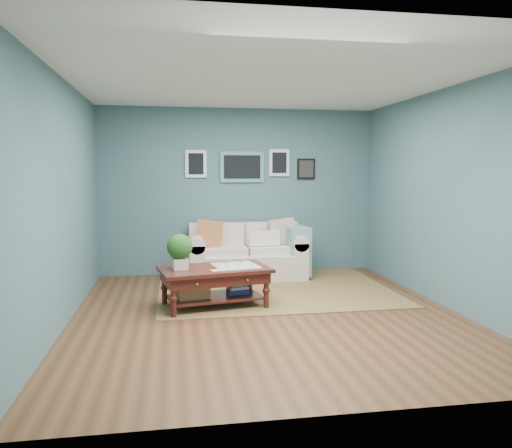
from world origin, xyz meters
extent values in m
plane|color=brown|center=(0.00, 0.00, 0.00)|extent=(5.00, 5.00, 0.00)
plane|color=white|center=(0.00, 0.00, 2.70)|extent=(5.00, 5.00, 0.00)
cube|color=#45696F|center=(0.00, 2.50, 1.35)|extent=(4.50, 0.02, 2.70)
cube|color=#45696F|center=(0.00, -2.50, 1.35)|extent=(4.50, 0.02, 2.70)
cube|color=#45696F|center=(-2.25, 0.00, 1.35)|extent=(0.02, 5.00, 2.70)
cube|color=#45696F|center=(2.25, 0.00, 1.35)|extent=(0.02, 5.00, 2.70)
cube|color=#578C92|center=(0.05, 2.48, 1.75)|extent=(0.72, 0.03, 0.50)
cube|color=black|center=(0.05, 2.46, 1.75)|extent=(0.60, 0.01, 0.38)
cube|color=white|center=(-0.70, 2.48, 1.80)|extent=(0.34, 0.03, 0.44)
cube|color=white|center=(0.67, 2.48, 1.82)|extent=(0.34, 0.03, 0.44)
cube|color=black|center=(1.13, 2.48, 1.72)|extent=(0.30, 0.03, 0.34)
cube|color=brown|center=(0.33, 1.20, 0.01)|extent=(3.24, 2.59, 0.01)
cube|color=white|center=(0.05, 1.99, 0.20)|extent=(1.34, 0.83, 0.40)
cube|color=white|center=(0.05, 2.31, 0.62)|extent=(1.76, 0.21, 0.45)
cube|color=white|center=(-0.74, 1.99, 0.29)|extent=(0.23, 0.83, 0.59)
cube|color=white|center=(0.83, 1.99, 0.29)|extent=(0.23, 0.83, 0.59)
cylinder|color=white|center=(-0.74, 1.99, 0.59)|extent=(0.25, 0.83, 0.25)
cylinder|color=white|center=(0.83, 1.99, 0.59)|extent=(0.25, 0.83, 0.25)
cube|color=white|center=(-0.31, 1.93, 0.46)|extent=(0.68, 0.53, 0.12)
cube|color=white|center=(0.41, 1.93, 0.46)|extent=(0.68, 0.53, 0.12)
cube|color=white|center=(-0.31, 2.20, 0.69)|extent=(0.68, 0.11, 0.34)
cube|color=white|center=(0.41, 2.20, 0.69)|extent=(0.68, 0.11, 0.34)
cube|color=#D9653D|center=(-0.54, 1.94, 0.73)|extent=(0.46, 0.16, 0.45)
cube|color=#C0B1A2|center=(0.62, 2.01, 0.73)|extent=(0.45, 0.17, 0.44)
cube|color=#EEE4CD|center=(0.31, 1.90, 0.64)|extent=(0.47, 0.11, 0.23)
cube|color=#73ABA8|center=(0.83, 1.88, 0.44)|extent=(0.32, 0.52, 0.76)
cube|color=#34120E|center=(-0.58, 0.42, 0.47)|extent=(1.44, 1.00, 0.04)
cube|color=#34120E|center=(-0.58, 0.42, 0.38)|extent=(1.34, 0.90, 0.13)
cube|color=#34120E|center=(-0.58, 0.42, 0.12)|extent=(1.21, 0.77, 0.03)
sphere|color=gold|center=(-0.82, 0.01, 0.38)|extent=(0.03, 0.03, 0.03)
sphere|color=gold|center=(-0.22, 0.13, 0.38)|extent=(0.03, 0.03, 0.03)
cylinder|color=#34120E|center=(-1.09, 0.02, 0.23)|extent=(0.07, 0.07, 0.45)
cylinder|color=#34120E|center=(0.03, 0.23, 0.23)|extent=(0.07, 0.07, 0.45)
cylinder|color=#34120E|center=(-1.20, 0.60, 0.23)|extent=(0.07, 0.07, 0.45)
cylinder|color=#34120E|center=(-0.08, 0.82, 0.23)|extent=(0.07, 0.07, 0.45)
cube|color=silver|center=(-1.00, 0.39, 0.56)|extent=(0.21, 0.21, 0.13)
sphere|color=#194B14|center=(-1.00, 0.39, 0.77)|extent=(0.31, 0.31, 0.31)
cube|color=beige|center=(-0.31, 0.47, 0.50)|extent=(0.62, 0.62, 0.01)
cube|color=#B37C54|center=(-0.85, 0.36, 0.25)|extent=(0.42, 0.33, 0.22)
cube|color=navy|center=(-0.29, 0.50, 0.20)|extent=(0.30, 0.24, 0.12)
camera|label=1|loc=(-1.07, -5.65, 1.67)|focal=35.00mm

